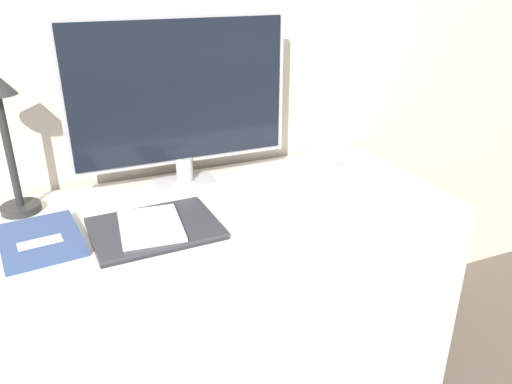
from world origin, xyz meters
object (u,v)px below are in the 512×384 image
(notebook, at_px, (40,240))
(keyboard, at_px, (344,194))
(laptop, at_px, (155,228))
(monitor, at_px, (180,97))
(ereader, at_px, (151,226))
(coffee_mug, at_px, (325,159))
(pen, at_px, (261,234))
(desk_lamp, at_px, (3,124))

(notebook, bearing_deg, keyboard, -3.25)
(laptop, bearing_deg, monitor, 60.05)
(ereader, height_order, coffee_mug, coffee_mug)
(keyboard, xyz_separation_m, ereader, (-0.56, -0.00, 0.01))
(ereader, relative_size, notebook, 0.86)
(laptop, distance_m, pen, 0.27)
(monitor, height_order, ereader, monitor)
(coffee_mug, bearing_deg, ereader, -162.36)
(keyboard, relative_size, pen, 2.58)
(keyboard, bearing_deg, coffee_mug, 76.36)
(coffee_mug, height_order, pen, coffee_mug)
(keyboard, bearing_deg, monitor, 146.06)
(monitor, distance_m, notebook, 0.53)
(monitor, relative_size, coffee_mug, 5.34)
(keyboard, relative_size, notebook, 1.22)
(coffee_mug, distance_m, pen, 0.48)
(notebook, bearing_deg, coffee_mug, 9.42)
(laptop, xyz_separation_m, ereader, (-0.01, -0.01, 0.01))
(desk_lamp, xyz_separation_m, pen, (0.54, -0.38, -0.24))
(laptop, bearing_deg, notebook, 170.59)
(monitor, xyz_separation_m, notebook, (-0.42, -0.22, -0.26))
(ereader, distance_m, desk_lamp, 0.45)
(ereader, bearing_deg, laptop, 31.03)
(ereader, bearing_deg, keyboard, 0.40)
(monitor, relative_size, pen, 5.58)
(laptop, xyz_separation_m, desk_lamp, (-0.31, 0.25, 0.24))
(ereader, height_order, desk_lamp, desk_lamp)
(coffee_mug, bearing_deg, pen, -139.11)
(ereader, bearing_deg, coffee_mug, 17.64)
(pen, bearing_deg, keyboard, 21.41)
(pen, bearing_deg, monitor, 101.92)
(notebook, distance_m, pen, 0.53)
(keyboard, xyz_separation_m, laptop, (-0.55, 0.00, 0.00))
(keyboard, distance_m, coffee_mug, 0.20)
(monitor, height_order, desk_lamp, monitor)
(monitor, bearing_deg, ereader, -121.05)
(ereader, xyz_separation_m, notebook, (-0.25, 0.05, -0.01))
(monitor, relative_size, ereader, 3.05)
(laptop, distance_m, coffee_mug, 0.62)
(ereader, bearing_deg, desk_lamp, 138.59)
(notebook, xyz_separation_m, coffee_mug, (0.86, 0.14, 0.03))
(keyboard, relative_size, ereader, 1.41)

